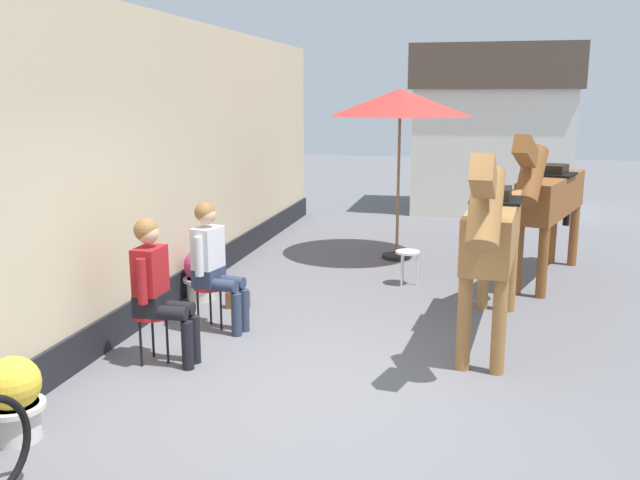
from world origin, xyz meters
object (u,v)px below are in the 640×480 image
(spare_stool_white, at_px, (408,255))
(flower_planter_far, at_px, (200,274))
(saddled_horse_far, at_px, (549,197))
(seated_visitor_far, at_px, (213,260))
(seated_visitor_near, at_px, (157,284))
(satchel_bag, at_px, (238,300))
(cafe_parasol, at_px, (400,104))
(saddled_horse_near, at_px, (493,231))
(flower_planter_near, at_px, (14,397))

(spare_stool_white, bearing_deg, flower_planter_far, -152.54)
(saddled_horse_far, bearing_deg, flower_planter_far, -155.98)
(seated_visitor_far, distance_m, saddled_horse_far, 4.66)
(seated_visitor_near, bearing_deg, spare_stool_white, 58.43)
(spare_stool_white, bearing_deg, satchel_bag, -141.67)
(seated_visitor_near, bearing_deg, saddled_horse_far, 45.56)
(seated_visitor_near, height_order, saddled_horse_far, saddled_horse_far)
(seated_visitor_far, xyz_separation_m, cafe_parasol, (1.54, 3.72, 1.59))
(saddled_horse_near, xyz_separation_m, flower_planter_far, (-3.44, 0.69, -0.82))
(saddled_horse_far, bearing_deg, cafe_parasol, 158.19)
(flower_planter_far, distance_m, satchel_bag, 0.64)
(seated_visitor_far, xyz_separation_m, satchel_bag, (-0.02, 0.77, -0.68))
(seated_visitor_far, height_order, cafe_parasol, cafe_parasol)
(cafe_parasol, distance_m, spare_stool_white, 2.47)
(satchel_bag, bearing_deg, spare_stool_white, -151.64)
(seated_visitor_far, bearing_deg, cafe_parasol, 67.53)
(satchel_bag, bearing_deg, flower_planter_far, -31.17)
(saddled_horse_far, xyz_separation_m, spare_stool_white, (-1.81, -0.63, -0.76))
(seated_visitor_far, bearing_deg, saddled_horse_near, 5.89)
(flower_planter_near, bearing_deg, satchel_bag, 81.37)
(saddled_horse_far, xyz_separation_m, flower_planter_near, (-4.18, -5.48, -0.82))
(seated_visitor_far, relative_size, flower_planter_near, 2.17)
(flower_planter_near, distance_m, satchel_bag, 3.43)
(flower_planter_far, height_order, spare_stool_white, flower_planter_far)
(saddled_horse_far, relative_size, spare_stool_white, 6.29)
(seated_visitor_far, height_order, flower_planter_near, seated_visitor_far)
(spare_stool_white, bearing_deg, saddled_horse_near, -62.32)
(cafe_parasol, height_order, spare_stool_white, cafe_parasol)
(seated_visitor_near, relative_size, saddled_horse_far, 0.48)
(seated_visitor_near, xyz_separation_m, satchel_bag, (0.14, 1.78, -0.68))
(flower_planter_near, bearing_deg, flower_planter_far, 90.68)
(saddled_horse_near, xyz_separation_m, flower_planter_near, (-3.40, -2.90, -0.82))
(satchel_bag, bearing_deg, seated_visitor_far, 81.37)
(saddled_horse_near, distance_m, spare_stool_white, 2.33)
(saddled_horse_far, bearing_deg, flower_planter_near, -127.36)
(saddled_horse_far, xyz_separation_m, cafe_parasol, (-2.11, 0.85, 1.20))
(seated_visitor_near, relative_size, satchel_bag, 4.96)
(seated_visitor_near, xyz_separation_m, saddled_horse_far, (3.81, 3.88, 0.38))
(seated_visitor_far, relative_size, flower_planter_far, 2.17)
(saddled_horse_near, bearing_deg, seated_visitor_far, -174.11)
(saddled_horse_near, bearing_deg, cafe_parasol, 111.26)
(satchel_bag, bearing_deg, saddled_horse_near, 160.62)
(flower_planter_near, distance_m, cafe_parasol, 6.96)
(spare_stool_white, bearing_deg, cafe_parasol, 101.81)
(seated_visitor_far, relative_size, spare_stool_white, 3.02)
(seated_visitor_near, height_order, seated_visitor_far, same)
(flower_planter_far, bearing_deg, cafe_parasol, 52.25)
(flower_planter_far, height_order, satchel_bag, flower_planter_far)
(seated_visitor_near, xyz_separation_m, flower_planter_far, (-0.42, 2.00, -0.44))
(saddled_horse_far, height_order, flower_planter_near, saddled_horse_far)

